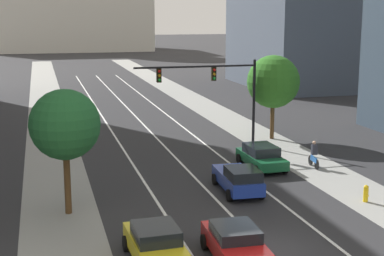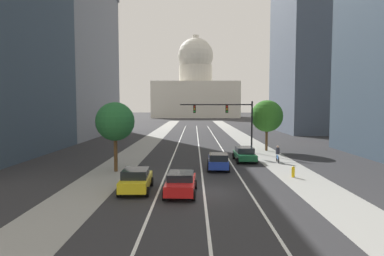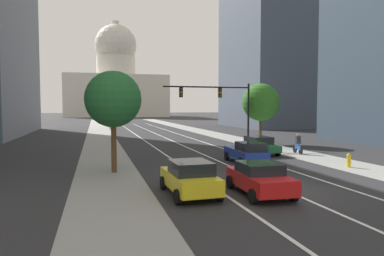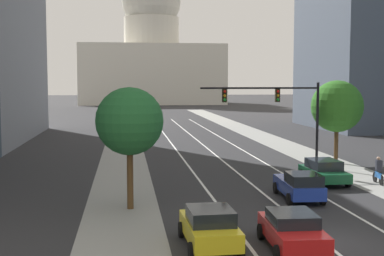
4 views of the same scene
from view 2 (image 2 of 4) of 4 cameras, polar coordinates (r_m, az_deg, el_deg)
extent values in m
plane|color=#2B2B2D|center=(61.66, 1.00, -1.41)|extent=(400.00, 400.00, 0.00)
cube|color=gray|center=(57.16, -7.01, -1.86)|extent=(3.72, 130.00, 0.01)
cube|color=gray|center=(57.34, 9.09, -1.86)|extent=(3.72, 130.00, 0.01)
cube|color=white|center=(46.81, -2.58, -3.13)|extent=(0.16, 90.00, 0.01)
cube|color=white|center=(46.75, 1.20, -3.14)|extent=(0.16, 90.00, 0.01)
cube|color=white|center=(46.90, 4.96, -3.13)|extent=(0.16, 90.00, 0.01)
cube|color=gray|center=(67.59, -21.78, 11.39)|extent=(14.77, 28.06, 29.65)
cube|color=#4C5666|center=(77.27, 20.71, 13.78)|extent=(14.25, 20.83, 38.54)
cube|color=beige|center=(156.77, 0.63, 4.98)|extent=(40.68, 22.91, 16.87)
cylinder|color=beige|center=(157.47, 0.63, 9.52)|extent=(15.85, 15.85, 8.01)
sphere|color=beige|center=(158.53, 0.63, 12.63)|extent=(16.94, 16.94, 16.94)
cylinder|color=beige|center=(159.85, 0.64, 15.34)|extent=(3.05, 3.05, 4.23)
cube|color=yellow|center=(22.55, -9.84, -9.32)|extent=(1.92, 4.11, 0.69)
cube|color=black|center=(22.20, -9.95, -7.88)|extent=(1.72, 2.04, 0.56)
cylinder|color=black|center=(24.10, -11.49, -9.31)|extent=(0.24, 0.65, 0.64)
cylinder|color=black|center=(23.85, -7.16, -9.40)|extent=(0.24, 0.65, 0.64)
cylinder|color=black|center=(21.47, -12.81, -10.99)|extent=(0.24, 0.65, 0.64)
cylinder|color=black|center=(21.19, -7.94, -11.13)|extent=(0.24, 0.65, 0.64)
cube|color=red|center=(21.48, -1.99, -9.96)|extent=(1.96, 4.19, 0.67)
cube|color=black|center=(21.40, -1.98, -8.46)|extent=(1.73, 2.06, 0.46)
cylinder|color=black|center=(23.00, -3.97, -9.88)|extent=(0.25, 0.65, 0.64)
cylinder|color=black|center=(22.87, 0.58, -9.95)|extent=(0.25, 0.65, 0.64)
cylinder|color=black|center=(20.31, -4.90, -11.77)|extent=(0.25, 0.65, 0.64)
cylinder|color=black|center=(20.16, 0.29, -11.88)|extent=(0.25, 0.65, 0.64)
cube|color=#14512D|center=(34.25, 9.28, -4.81)|extent=(1.92, 4.39, 0.58)
cube|color=black|center=(34.25, 9.27, -3.83)|extent=(1.74, 2.33, 0.58)
cylinder|color=black|center=(35.60, 7.39, -4.93)|extent=(0.23, 0.64, 0.64)
cylinder|color=black|center=(35.90, 10.33, -4.89)|extent=(0.23, 0.64, 0.64)
cylinder|color=black|center=(32.71, 8.12, -5.74)|extent=(0.23, 0.64, 0.64)
cylinder|color=black|center=(33.04, 11.30, -5.68)|extent=(0.23, 0.64, 0.64)
cube|color=#1E389E|center=(29.84, 4.64, -5.98)|extent=(1.96, 4.52, 0.69)
cube|color=black|center=(28.73, 4.70, -5.11)|extent=(1.71, 2.10, 0.56)
cylinder|color=black|center=(31.37, 2.96, -6.12)|extent=(0.25, 0.65, 0.64)
cylinder|color=black|center=(31.42, 6.17, -6.12)|extent=(0.25, 0.65, 0.64)
cylinder|color=black|center=(28.41, 2.93, -7.19)|extent=(0.25, 0.65, 0.64)
cylinder|color=black|center=(28.45, 6.49, -7.19)|extent=(0.25, 0.65, 0.64)
cylinder|color=black|center=(40.39, 10.53, 0.17)|extent=(0.20, 0.20, 6.34)
cylinder|color=black|center=(39.76, 4.28, 4.14)|extent=(8.85, 0.14, 0.14)
cube|color=black|center=(39.87, 6.18, 3.34)|extent=(0.32, 0.28, 0.96)
sphere|color=red|center=(39.72, 6.21, 3.77)|extent=(0.20, 0.20, 0.20)
sphere|color=orange|center=(39.72, 6.20, 3.34)|extent=(0.20, 0.20, 0.20)
sphere|color=green|center=(39.73, 6.20, 2.91)|extent=(0.20, 0.20, 0.20)
cube|color=black|center=(39.67, 0.44, 3.36)|extent=(0.32, 0.28, 0.96)
sphere|color=red|center=(39.52, 0.44, 3.79)|extent=(0.20, 0.20, 0.20)
sphere|color=orange|center=(39.52, 0.44, 3.36)|extent=(0.20, 0.20, 0.20)
sphere|color=green|center=(39.53, 0.44, 2.92)|extent=(0.20, 0.20, 0.20)
cylinder|color=yellow|center=(27.68, 17.45, -7.61)|extent=(0.26, 0.26, 0.70)
sphere|color=yellow|center=(27.60, 17.47, -6.74)|extent=(0.26, 0.26, 0.26)
cylinder|color=yellow|center=(27.52, 17.55, -7.61)|extent=(0.10, 0.12, 0.10)
cylinder|color=black|center=(33.80, 15.03, -5.50)|extent=(0.11, 0.66, 0.66)
cylinder|color=black|center=(34.81, 14.75, -5.22)|extent=(0.11, 0.66, 0.66)
cube|color=#1959B2|center=(34.27, 14.89, -4.99)|extent=(0.15, 1.00, 0.36)
cube|color=#262833|center=(34.13, 14.93, -3.96)|extent=(0.38, 0.31, 0.64)
sphere|color=tan|center=(34.15, 14.92, -3.23)|extent=(0.22, 0.22, 0.22)
cylinder|color=#51381E|center=(29.29, -13.34, -4.37)|extent=(0.32, 0.32, 3.25)
sphere|color=#226230|center=(29.02, -13.43, 1.13)|extent=(3.39, 3.39, 3.39)
cylinder|color=#51381E|center=(42.60, 13.03, -1.89)|extent=(0.32, 0.32, 3.06)
sphere|color=#307123|center=(42.41, 13.10, 2.08)|extent=(4.06, 4.06, 4.06)
camera|label=1|loc=(8.87, -84.83, 25.48)|focal=53.39mm
camera|label=3|loc=(10.45, -50.10, -7.89)|focal=32.98mm
camera|label=4|loc=(7.38, -75.88, 5.13)|focal=49.47mm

